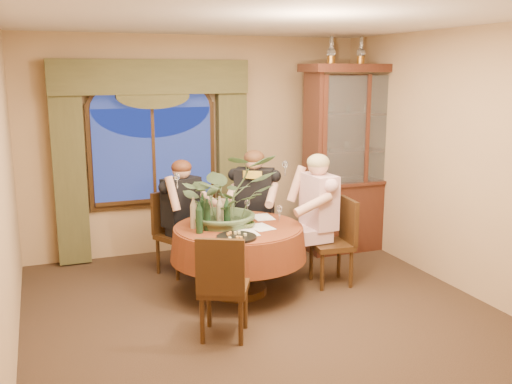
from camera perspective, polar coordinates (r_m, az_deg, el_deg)
name	(u,v)px	position (r m, az deg, el deg)	size (l,w,h in m)	color
floor	(269,320)	(5.63, 1.33, -12.66)	(5.00, 5.00, 0.00)	black
wall_back	(198,145)	(7.55, -5.86, 4.71)	(4.50, 4.50, 0.00)	#A4855D
wall_right	(468,163)	(6.40, 20.40, 2.71)	(5.00, 5.00, 0.00)	#A4855D
ceiling	(271,18)	(5.14, 1.49, 17.04)	(5.00, 5.00, 0.00)	white
window	(154,155)	(7.36, -10.21, 3.62)	(1.62, 0.10, 1.32)	navy
arched_transom	(151,93)	(7.29, -10.44, 9.69)	(1.60, 0.06, 0.44)	navy
drapery_left	(69,170)	(7.21, -18.16, 2.07)	(0.38, 0.14, 2.32)	#3F3F21
drapery_right	(232,161)	(7.59, -2.44, 3.12)	(0.38, 0.14, 2.32)	#3F3F21
swag_valance	(152,77)	(7.21, -10.38, 11.26)	(2.45, 0.16, 0.42)	#3F3F21
dining_table	(239,260)	(6.13, -1.76, -6.78)	(1.45, 1.45, 0.75)	maroon
china_cabinet	(357,158)	(7.66, 10.06, 3.32)	(1.50, 0.59, 2.44)	#351912
oil_lamp_left	(331,50)	(7.37, 7.54, 13.91)	(0.11, 0.11, 0.34)	#A5722D
oil_lamp_center	(361,50)	(7.58, 10.45, 13.76)	(0.11, 0.11, 0.34)	#A5722D
oil_lamp_right	(389,51)	(7.81, 13.20, 13.59)	(0.11, 0.11, 0.34)	#A5722D
chair_right	(331,243)	(6.41, 7.55, -5.05)	(0.42, 0.42, 0.96)	black
chair_back_right	(250,225)	(7.09, -0.58, -3.28)	(0.42, 0.42, 0.96)	black
chair_back	(178,234)	(6.76, -7.82, -4.17)	(0.42, 0.42, 0.96)	black
chair_front_left	(224,285)	(5.14, -3.22, -9.32)	(0.42, 0.42, 0.96)	black
person_pink	(319,218)	(6.45, 6.28, -2.59)	(0.52, 0.48, 1.47)	#CDA2A5
person_back	(182,217)	(6.72, -7.45, -2.48)	(0.49, 0.45, 1.36)	black
person_scarf	(254,209)	(6.90, -0.16, -1.66)	(0.52, 0.47, 1.44)	black
stoneware_vase	(224,211)	(6.11, -3.25, -1.92)	(0.14, 0.14, 0.26)	#937C59
centerpiece_plant	(226,163)	(6.00, -3.00, 2.90)	(1.04, 1.16, 0.90)	#435D39
olive_bowl	(247,225)	(5.95, -0.95, -3.31)	(0.17, 0.17, 0.05)	#4D6035
cheese_platter	(236,237)	(5.58, -1.96, -4.54)	(0.39, 0.39, 0.02)	black
wine_bottle_0	(199,217)	(5.74, -5.70, -2.53)	(0.07, 0.07, 0.33)	black
wine_bottle_1	(194,213)	(5.93, -6.27, -2.06)	(0.07, 0.07, 0.33)	tan
wine_bottle_2	(227,213)	(5.89, -2.93, -2.12)	(0.07, 0.07, 0.33)	black
wine_bottle_3	(220,212)	(5.94, -3.66, -1.99)	(0.07, 0.07, 0.33)	tan
wine_bottle_4	(203,209)	(6.10, -5.35, -1.65)	(0.07, 0.07, 0.33)	black
wine_bottle_5	(207,215)	(5.83, -4.91, -2.28)	(0.07, 0.07, 0.33)	black
tasting_paper_0	(261,227)	(5.95, 0.46, -3.54)	(0.21, 0.30, 0.00)	white
tasting_paper_1	(263,217)	(6.36, 0.67, -2.53)	(0.21, 0.30, 0.00)	white
tasting_paper_2	(246,233)	(5.76, -0.98, -4.08)	(0.21, 0.30, 0.00)	white
wine_glass_person_pink	(279,213)	(6.19, 2.35, -2.11)	(0.07, 0.07, 0.18)	silver
wine_glass_person_back	(208,210)	(6.34, -4.87, -1.81)	(0.07, 0.07, 0.18)	silver
wine_glass_person_scarf	(247,207)	(6.46, -0.87, -1.52)	(0.07, 0.07, 0.18)	silver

